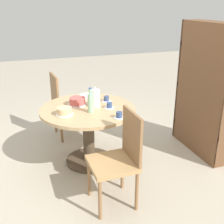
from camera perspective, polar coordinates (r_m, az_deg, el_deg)
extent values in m
plane|color=#B2A893|center=(3.57, -4.59, -9.87)|extent=(14.00, 14.00, 0.00)
cylinder|color=#473828|center=(3.56, -4.60, -9.66)|extent=(0.58, 0.58, 0.03)
cylinder|color=#473828|center=(3.40, -4.77, -4.81)|extent=(0.14, 0.14, 0.64)
cylinder|color=tan|center=(3.26, -4.95, 0.52)|extent=(1.11, 1.11, 0.04)
cylinder|color=olive|center=(4.06, -5.32, -2.49)|extent=(0.03, 0.03, 0.42)
cylinder|color=olive|center=(4.38, -6.84, -0.73)|extent=(0.03, 0.03, 0.42)
cylinder|color=olive|center=(3.98, -10.24, -3.32)|extent=(0.03, 0.03, 0.42)
cylinder|color=olive|center=(4.30, -11.42, -1.46)|extent=(0.03, 0.03, 0.42)
cube|color=tan|center=(4.09, -8.63, 1.00)|extent=(0.45, 0.45, 0.04)
cube|color=olive|center=(3.96, -11.58, 4.10)|extent=(0.40, 0.06, 0.47)
cylinder|color=olive|center=(2.90, -4.69, -13.18)|extent=(0.03, 0.03, 0.42)
cylinder|color=olive|center=(2.62, -2.45, -17.42)|extent=(0.03, 0.03, 0.42)
cylinder|color=olive|center=(2.99, 2.10, -11.86)|extent=(0.03, 0.03, 0.42)
cylinder|color=olive|center=(2.72, 5.06, -15.74)|extent=(0.03, 0.03, 0.42)
cube|color=tan|center=(2.67, 0.01, -10.47)|extent=(0.43, 0.43, 0.04)
cube|color=olive|center=(2.61, 4.08, -4.82)|extent=(0.40, 0.03, 0.47)
cube|color=brown|center=(4.06, 14.85, 6.05)|extent=(0.04, 0.28, 1.64)
cube|color=brown|center=(3.63, 17.01, 4.02)|extent=(0.95, 0.02, 1.64)
cube|color=brown|center=(4.00, 17.31, -6.85)|extent=(0.87, 0.27, 0.04)
cube|color=brown|center=(3.79, 18.18, 0.23)|extent=(0.87, 0.27, 0.04)
cube|color=brown|center=(3.64, 19.18, 8.30)|extent=(0.87, 0.27, 0.04)
cube|color=brown|center=(3.57, 20.25, 16.59)|extent=(0.87, 0.27, 0.04)
cube|color=#B72D28|center=(3.74, 19.60, -5.54)|extent=(0.40, 0.21, 0.40)
cube|color=#B72D28|center=(4.07, 15.57, -2.63)|extent=(0.40, 0.21, 0.41)
cube|color=teal|center=(3.54, 20.63, 1.93)|extent=(0.40, 0.21, 0.37)
cube|color=#28703D|center=(3.89, 16.34, 4.52)|extent=(0.40, 0.21, 0.42)
cube|color=black|center=(3.80, 16.99, 12.89)|extent=(0.34, 0.21, 0.46)
cylinder|color=white|center=(3.26, -3.42, 2.78)|extent=(0.11, 0.11, 0.20)
cone|color=white|center=(3.23, -3.47, 4.67)|extent=(0.10, 0.10, 0.02)
sphere|color=white|center=(3.22, -3.47, 4.98)|extent=(0.02, 0.02, 0.02)
cylinder|color=#99C6A3|center=(3.09, -4.32, 1.78)|extent=(0.07, 0.07, 0.21)
cylinder|color=#99C6A3|center=(3.05, -4.39, 4.18)|extent=(0.03, 0.03, 0.06)
cylinder|color=#2D5184|center=(3.04, -4.41, 4.82)|extent=(0.03, 0.03, 0.01)
cylinder|color=white|center=(3.36, -7.02, 1.52)|extent=(0.22, 0.22, 0.01)
cylinder|color=#C65651|center=(3.35, -7.05, 2.26)|extent=(0.19, 0.19, 0.08)
cylinder|color=white|center=(3.09, -9.62, -0.48)|extent=(0.19, 0.19, 0.01)
cylinder|color=#DBB784|center=(3.07, -9.67, 0.24)|extent=(0.16, 0.16, 0.07)
cylinder|color=white|center=(3.46, -1.14, 2.23)|extent=(0.12, 0.12, 0.01)
cylinder|color=#334775|center=(3.45, -1.15, 2.77)|extent=(0.06, 0.06, 0.06)
cylinder|color=white|center=(2.97, 1.44, -1.15)|extent=(0.12, 0.12, 0.01)
cylinder|color=#334775|center=(2.95, 1.45, -0.54)|extent=(0.06, 0.06, 0.06)
cylinder|color=white|center=(3.24, -0.53, 0.86)|extent=(0.12, 0.12, 0.01)
cylinder|color=#334775|center=(3.23, -0.53, 1.43)|extent=(0.06, 0.06, 0.06)
cylinder|color=white|center=(3.61, -5.16, 2.98)|extent=(0.19, 0.19, 0.01)
cylinder|color=white|center=(3.61, -5.16, 3.13)|extent=(0.19, 0.19, 0.01)
cylinder|color=white|center=(3.60, -5.17, 3.28)|extent=(0.19, 0.19, 0.01)
cylinder|color=white|center=(3.60, -5.17, 3.44)|extent=(0.19, 0.19, 0.01)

